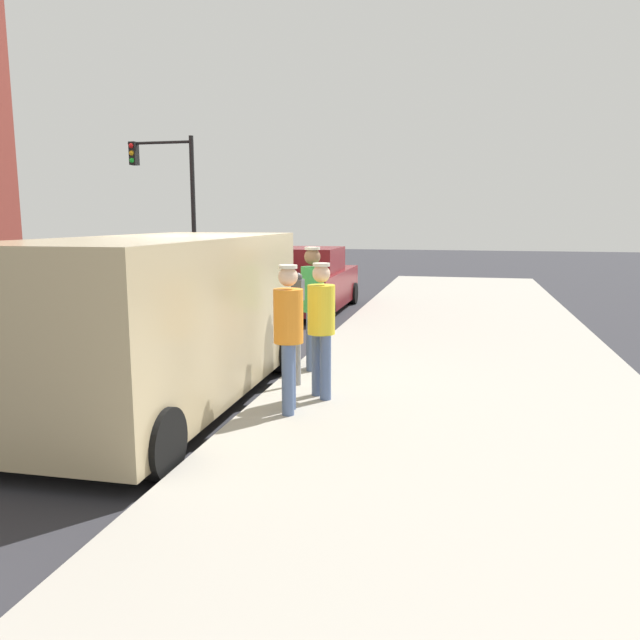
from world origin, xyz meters
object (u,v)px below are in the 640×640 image
object	(u,v)px
pedestrian_in_yellow	(321,321)
parked_van	(164,317)
parking_meter_near	(298,309)
traffic_light_corner	(170,186)
parked_sedan_ahead	(309,283)
pedestrian_in_green	(312,299)
pedestrian_in_orange	(288,329)

from	to	relation	value
pedestrian_in_yellow	parked_van	distance (m)	1.97
parking_meter_near	traffic_light_corner	distance (m)	15.18
parked_sedan_ahead	traffic_light_corner	distance (m)	8.63
pedestrian_in_green	parked_sedan_ahead	bearing A→B (deg)	104.63
parked_sedan_ahead	traffic_light_corner	bearing A→B (deg)	140.73
parked_van	pedestrian_in_yellow	bearing A→B (deg)	10.73
pedestrian_in_orange	pedestrian_in_green	bearing A→B (deg)	96.28
pedestrian_in_green	traffic_light_corner	xyz separation A→B (m)	(-8.04, 11.73, 2.31)
pedestrian_in_green	parking_meter_near	bearing A→B (deg)	-88.40
pedestrian_in_yellow	parked_sedan_ahead	world-z (taller)	pedestrian_in_yellow
pedestrian_in_green	parked_sedan_ahead	world-z (taller)	pedestrian_in_green
pedestrian_in_yellow	traffic_light_corner	distance (m)	15.83
pedestrian_in_orange	pedestrian_in_yellow	bearing A→B (deg)	71.23
parked_van	parked_sedan_ahead	bearing A→B (deg)	91.63
pedestrian_in_orange	parking_meter_near	bearing A→B (deg)	99.86
pedestrian_in_green	parked_sedan_ahead	distance (m)	6.80
pedestrian_in_orange	parked_sedan_ahead	size ratio (longest dim) A/B	0.39
parking_meter_near	pedestrian_in_green	bearing A→B (deg)	91.60
pedestrian_in_yellow	traffic_light_corner	world-z (taller)	traffic_light_corner
parked_van	pedestrian_in_orange	bearing A→B (deg)	-10.19
parking_meter_near	pedestrian_in_orange	size ratio (longest dim) A/B	0.89
pedestrian_in_green	pedestrian_in_orange	size ratio (longest dim) A/B	1.06
parking_meter_near	traffic_light_corner	size ratio (longest dim) A/B	0.29
parking_meter_near	parked_sedan_ahead	distance (m)	7.68
pedestrian_in_green	pedestrian_in_yellow	size ratio (longest dim) A/B	1.08
parking_meter_near	parked_van	size ratio (longest dim) A/B	0.29
parked_van	parked_sedan_ahead	distance (m)	8.35
parking_meter_near	pedestrian_in_orange	bearing A→B (deg)	-80.14
parked_van	parked_sedan_ahead	size ratio (longest dim) A/B	1.19
traffic_light_corner	parked_van	bearing A→B (deg)	-64.08
pedestrian_in_orange	traffic_light_corner	distance (m)	16.27
traffic_light_corner	pedestrian_in_yellow	bearing A→B (deg)	-57.12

